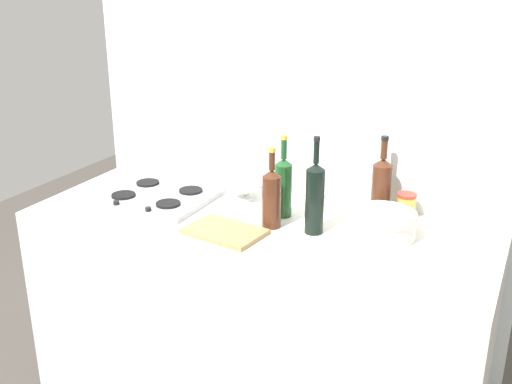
# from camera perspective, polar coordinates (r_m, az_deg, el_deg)

# --- Properties ---
(counter_block) EXTENTS (1.80, 0.70, 0.90)m
(counter_block) POSITION_cam_1_polar(r_m,az_deg,el_deg) (2.56, -0.00, -12.06)
(counter_block) COLOR silver
(counter_block) RESTS_ON ground
(backsplash_panel) EXTENTS (1.90, 0.06, 2.54)m
(backsplash_panel) POSITION_cam_1_polar(r_m,az_deg,el_deg) (2.56, 3.78, 7.89)
(backsplash_panel) COLOR silver
(backsplash_panel) RESTS_ON ground
(stovetop_hob) EXTENTS (0.44, 0.38, 0.04)m
(stovetop_hob) POSITION_cam_1_polar(r_m,az_deg,el_deg) (2.59, -9.23, -0.39)
(stovetop_hob) COLOR #B2B2B7
(stovetop_hob) RESTS_ON counter_block
(plate_stack) EXTENTS (0.24, 0.24, 0.10)m
(plate_stack) POSITION_cam_1_polar(r_m,az_deg,el_deg) (2.24, 11.86, -2.99)
(plate_stack) COLOR silver
(plate_stack) RESTS_ON counter_block
(wine_bottle_leftmost) EXTENTS (0.07, 0.07, 0.33)m
(wine_bottle_leftmost) POSITION_cam_1_polar(r_m,az_deg,el_deg) (2.35, 2.58, 0.58)
(wine_bottle_leftmost) COLOR #19471E
(wine_bottle_leftmost) RESTS_ON counter_block
(wine_bottle_mid_left) EXTENTS (0.07, 0.07, 0.31)m
(wine_bottle_mid_left) POSITION_cam_1_polar(r_m,az_deg,el_deg) (2.25, 1.47, -0.49)
(wine_bottle_mid_left) COLOR #472314
(wine_bottle_mid_left) RESTS_ON counter_block
(wine_bottle_mid_right) EXTENTS (0.08, 0.08, 0.32)m
(wine_bottle_mid_right) POSITION_cam_1_polar(r_m,az_deg,el_deg) (2.41, 11.70, 0.59)
(wine_bottle_mid_right) COLOR #472314
(wine_bottle_mid_right) RESTS_ON counter_block
(wine_bottle_rightmost) EXTENTS (0.07, 0.07, 0.37)m
(wine_bottle_rightmost) POSITION_cam_1_polar(r_m,az_deg,el_deg) (2.21, 5.55, -0.46)
(wine_bottle_rightmost) COLOR black
(wine_bottle_rightmost) RESTS_ON counter_block
(mixing_bowl) EXTENTS (0.19, 0.19, 0.08)m
(mixing_bowl) POSITION_cam_1_polar(r_m,az_deg,el_deg) (2.55, -1.01, 0.34)
(mixing_bowl) COLOR white
(mixing_bowl) RESTS_ON counter_block
(condiment_jar_front) EXTENTS (0.08, 0.08, 0.10)m
(condiment_jar_front) POSITION_cam_1_polar(r_m,az_deg,el_deg) (2.42, 13.90, -1.30)
(condiment_jar_front) COLOR gold
(condiment_jar_front) RESTS_ON counter_block
(cutting_board) EXTENTS (0.30, 0.22, 0.02)m
(cutting_board) POSITION_cam_1_polar(r_m,az_deg,el_deg) (2.23, -2.95, -3.74)
(cutting_board) COLOR #9E7A4C
(cutting_board) RESTS_ON counter_block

